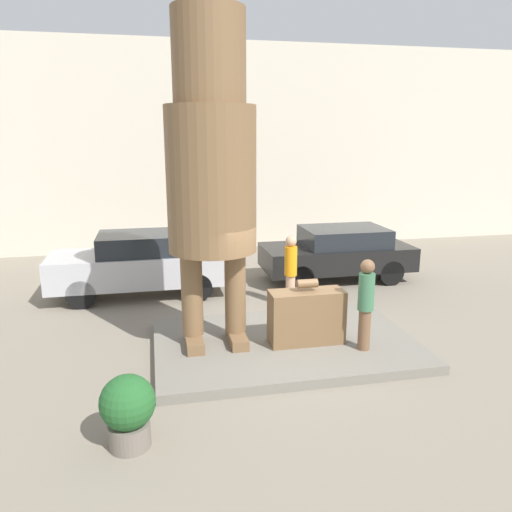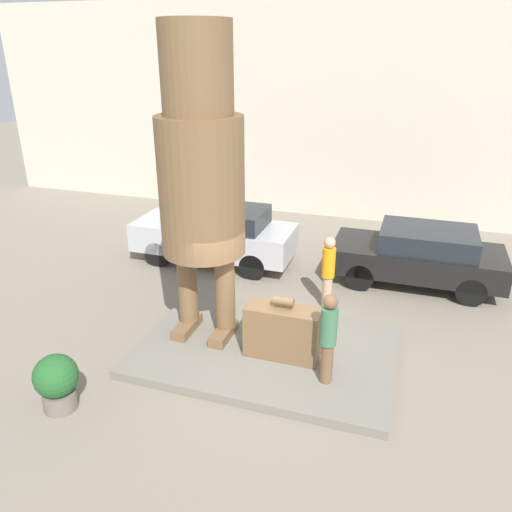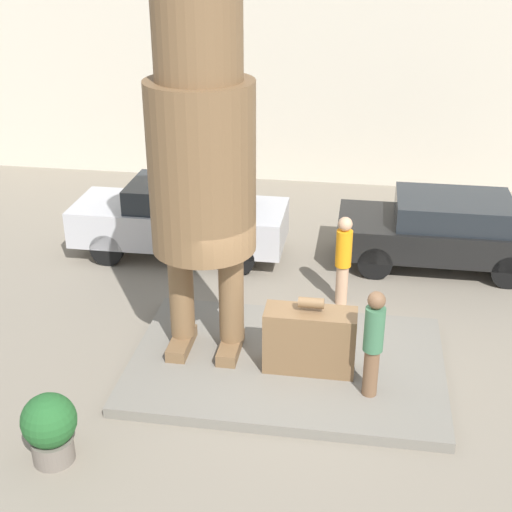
# 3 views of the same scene
# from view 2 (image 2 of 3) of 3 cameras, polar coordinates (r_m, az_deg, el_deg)

# --- Properties ---
(ground_plane) EXTENTS (60.00, 60.00, 0.00)m
(ground_plane) POSITION_cam_2_polar(r_m,az_deg,el_deg) (10.36, 1.20, -11.15)
(ground_plane) COLOR gray
(pedestal) EXTENTS (5.10, 3.43, 0.18)m
(pedestal) POSITION_cam_2_polar(r_m,az_deg,el_deg) (10.31, 1.21, -10.74)
(pedestal) COLOR slate
(pedestal) RESTS_ON ground_plane
(building_backdrop) EXTENTS (28.00, 0.60, 7.33)m
(building_backdrop) POSITION_cam_2_polar(r_m,az_deg,el_deg) (18.08, 10.60, 15.76)
(building_backdrop) COLOR beige
(building_backdrop) RESTS_ON ground_plane
(statue_figure) EXTENTS (1.64, 1.64, 6.05)m
(statue_figure) POSITION_cam_2_polar(r_m,az_deg,el_deg) (9.49, -6.33, 10.09)
(statue_figure) COLOR brown
(statue_figure) RESTS_ON pedestal
(giant_suitcase) EXTENTS (1.45, 0.56, 1.28)m
(giant_suitcase) POSITION_cam_2_polar(r_m,az_deg,el_deg) (9.74, 3.05, -8.63)
(giant_suitcase) COLOR brown
(giant_suitcase) RESTS_ON pedestal
(tourist) EXTENTS (0.30, 0.30, 1.76)m
(tourist) POSITION_cam_2_polar(r_m,az_deg,el_deg) (8.89, 8.27, -8.96)
(tourist) COLOR brown
(tourist) RESTS_ON pedestal
(parked_car_silver) EXTENTS (4.58, 1.72, 1.66)m
(parked_car_silver) POSITION_cam_2_polar(r_m,az_deg,el_deg) (14.23, -4.66, 2.64)
(parked_car_silver) COLOR #B7B7BC
(parked_car_silver) RESTS_ON ground_plane
(parked_car_black) EXTENTS (4.28, 1.89, 1.53)m
(parked_car_black) POSITION_cam_2_polar(r_m,az_deg,el_deg) (13.55, 18.17, 0.18)
(parked_car_black) COLOR black
(parked_car_black) RESTS_ON ground_plane
(planter_pot) EXTENTS (0.75, 0.75, 1.04)m
(planter_pot) POSITION_cam_2_polar(r_m,az_deg,el_deg) (9.34, -21.83, -13.11)
(planter_pot) COLOR #70665B
(planter_pot) RESTS_ON ground_plane
(worker_hivis) EXTENTS (0.30, 0.30, 1.79)m
(worker_hivis) POSITION_cam_2_polar(r_m,az_deg,el_deg) (11.75, 8.26, -1.55)
(worker_hivis) COLOR tan
(worker_hivis) RESTS_ON ground_plane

